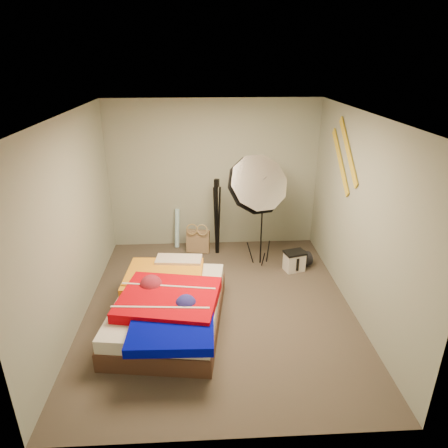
{
  "coord_description": "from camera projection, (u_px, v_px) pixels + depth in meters",
  "views": [
    {
      "loc": [
        -0.18,
        -4.48,
        3.1
      ],
      "look_at": [
        0.1,
        0.6,
        0.95
      ],
      "focal_mm": 32.0,
      "sensor_mm": 36.0,
      "label": 1
    }
  ],
  "objects": [
    {
      "name": "duffel_bag",
      "position": [
        299.0,
        260.0,
        6.32
      ],
      "size": [
        0.43,
        0.34,
        0.23
      ],
      "primitive_type": "cylinder",
      "rotation": [
        0.0,
        1.57,
        0.34
      ],
      "color": "black",
      "rests_on": "floor"
    },
    {
      "name": "wall_right",
      "position": [
        359.0,
        218.0,
        4.94
      ],
      "size": [
        0.0,
        4.0,
        4.0
      ],
      "primitive_type": "plane",
      "rotation": [
        1.57,
        0.0,
        -1.57
      ],
      "color": "gray",
      "rests_on": "floor"
    },
    {
      "name": "bed",
      "position": [
        169.0,
        306.0,
        4.9
      ],
      "size": [
        1.47,
        2.02,
        0.53
      ],
      "color": "#4D2F23",
      "rests_on": "floor"
    },
    {
      "name": "wall_stripe_upper",
      "position": [
        348.0,
        151.0,
        5.22
      ],
      "size": [
        0.02,
        0.91,
        0.78
      ],
      "primitive_type": "cube",
      "rotation": [
        0.7,
        0.0,
        0.0
      ],
      "color": "gold",
      "rests_on": "wall_right"
    },
    {
      "name": "wall_stripe_lower",
      "position": [
        340.0,
        161.0,
        5.53
      ],
      "size": [
        0.02,
        0.91,
        0.78
      ],
      "primitive_type": "cube",
      "rotation": [
        0.7,
        0.0,
        0.0
      ],
      "color": "gold",
      "rests_on": "wall_right"
    },
    {
      "name": "wrapping_roll",
      "position": [
        177.0,
        228.0,
        6.92
      ],
      "size": [
        0.12,
        0.21,
        0.68
      ],
      "primitive_type": "cylinder",
      "rotation": [
        -0.17,
        0.0,
        -0.24
      ],
      "color": "#63BEDF",
      "rests_on": "floor"
    },
    {
      "name": "wall_back",
      "position": [
        213.0,
        175.0,
        6.69
      ],
      "size": [
        3.5,
        0.0,
        3.5
      ],
      "primitive_type": "plane",
      "rotation": [
        1.57,
        0.0,
        0.0
      ],
      "color": "gray",
      "rests_on": "floor"
    },
    {
      "name": "wall_front",
      "position": [
        230.0,
        321.0,
        3.01
      ],
      "size": [
        3.5,
        0.0,
        3.5
      ],
      "primitive_type": "plane",
      "rotation": [
        -1.57,
        0.0,
        0.0
      ],
      "color": "gray",
      "rests_on": "floor"
    },
    {
      "name": "photo_umbrella",
      "position": [
        256.0,
        185.0,
        5.81
      ],
      "size": [
        1.03,
        0.82,
        1.89
      ],
      "color": "black",
      "rests_on": "floor"
    },
    {
      "name": "camera_tripod",
      "position": [
        217.0,
        212.0,
        6.52
      ],
      "size": [
        0.09,
        0.09,
        1.3
      ],
      "color": "black",
      "rests_on": "floor"
    },
    {
      "name": "floor",
      "position": [
        219.0,
        307.0,
        5.34
      ],
      "size": [
        4.0,
        4.0,
        0.0
      ],
      "primitive_type": "plane",
      "color": "#4D4338",
      "rests_on": "ground"
    },
    {
      "name": "tote_bag",
      "position": [
        198.0,
        241.0,
        6.78
      ],
      "size": [
        0.41,
        0.23,
        0.4
      ],
      "primitive_type": "cube",
      "rotation": [
        -0.14,
        0.0,
        -0.18
      ],
      "color": "#987B5A",
      "rests_on": "floor"
    },
    {
      "name": "camera_case",
      "position": [
        294.0,
        262.0,
        6.2
      ],
      "size": [
        0.34,
        0.28,
        0.29
      ],
      "primitive_type": "cube",
      "rotation": [
        0.0,
        0.0,
        0.27
      ],
      "color": "silver",
      "rests_on": "floor"
    },
    {
      "name": "wall_left",
      "position": [
        72.0,
        224.0,
        4.76
      ],
      "size": [
        0.0,
        4.0,
        4.0
      ],
      "primitive_type": "plane",
      "rotation": [
        1.57,
        0.0,
        1.57
      ],
      "color": "gray",
      "rests_on": "floor"
    },
    {
      "name": "ceiling",
      "position": [
        218.0,
        115.0,
        4.36
      ],
      "size": [
        4.0,
        4.0,
        0.0
      ],
      "primitive_type": "plane",
      "rotation": [
        3.14,
        0.0,
        0.0
      ],
      "color": "silver",
      "rests_on": "wall_back"
    }
  ]
}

